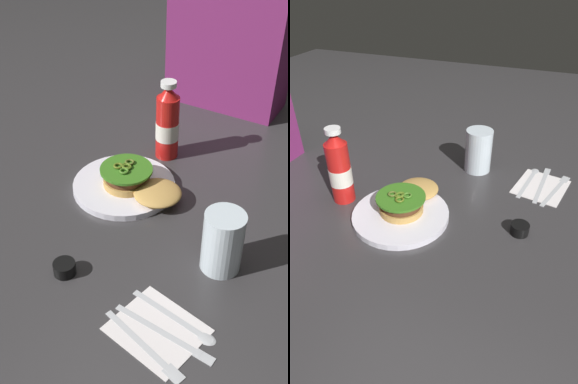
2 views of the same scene
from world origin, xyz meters
TOP-DOWN VIEW (x-y plane):
  - ground_plane at (0.00, 0.00)m, footprint 3.00×3.00m
  - dinner_plate at (-0.06, 0.05)m, footprint 0.25×0.25m
  - burger_sandwich at (-0.02, 0.05)m, footprint 0.21×0.13m
  - ketchup_bottle at (-0.04, 0.23)m, footprint 0.06×0.06m
  - water_glass at (0.24, -0.07)m, footprint 0.08×0.08m
  - condiment_cup at (-0.01, -0.25)m, footprint 0.05×0.05m
  - napkin at (0.21, -0.27)m, footprint 0.18×0.16m
  - fork_utensil at (0.22, -0.32)m, footprint 0.19×0.07m
  - butter_knife at (0.24, -0.27)m, footprint 0.21×0.03m
  - spoon_utensil at (0.25, -0.24)m, footprint 0.18×0.05m

SIDE VIEW (x-z plane):
  - ground_plane at x=0.00m, z-range 0.00..0.00m
  - napkin at x=0.21m, z-range 0.00..0.00m
  - fork_utensil at x=0.22m, z-range 0.00..0.01m
  - butter_knife at x=0.24m, z-range 0.00..0.01m
  - spoon_utensil at x=0.25m, z-range 0.00..0.01m
  - dinner_plate at x=-0.06m, z-range 0.00..0.02m
  - condiment_cup at x=-0.01m, z-range 0.00..0.03m
  - burger_sandwich at x=-0.02m, z-range 0.01..0.06m
  - water_glass at x=0.24m, z-range 0.00..0.13m
  - ketchup_bottle at x=-0.04m, z-range -0.01..0.20m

